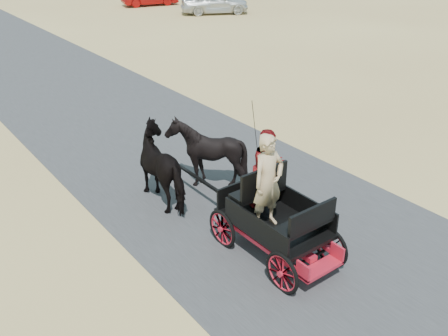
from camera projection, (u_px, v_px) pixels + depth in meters
ground at (276, 222)px, 10.61m from camera, size 140.00×140.00×0.00m
road at (276, 222)px, 10.61m from camera, size 6.00×140.00×0.01m
carriage at (275, 238)px, 9.49m from camera, size 1.30×2.40×0.72m
horse_left at (166, 166)px, 11.09m from camera, size 0.91×2.01×1.70m
horse_right at (206, 153)px, 11.68m from camera, size 1.37×1.54×1.70m
driver_man at (268, 182)px, 8.84m from camera, size 0.66×0.43×1.80m
passenger_woman at (268, 168)px, 9.55m from camera, size 0.77×0.60×1.58m
car_a at (215, 2)px, 32.33m from camera, size 4.67×3.57×1.48m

